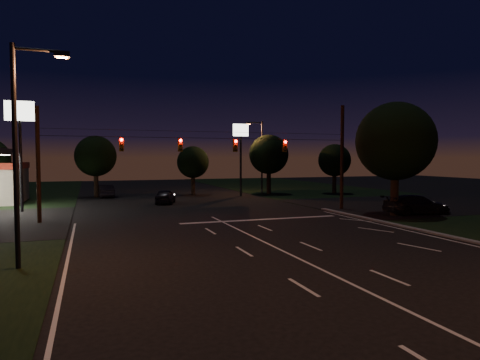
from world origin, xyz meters
name	(u,v)px	position (x,y,z in m)	size (l,w,h in m)	color
ground	(297,258)	(0.00, 0.00, 0.00)	(140.00, 140.00, 0.00)	black
cross_street_right	(408,205)	(20.00, 16.00, 0.00)	(20.00, 16.00, 0.02)	black
edge_line_left	(50,344)	(-9.70, -6.00, 0.01)	(0.14, 40.00, 0.01)	silver
center_line	(384,299)	(0.00, -6.00, 0.01)	(0.14, 40.00, 0.01)	silver
stop_bar	(261,219)	(3.00, 11.50, 0.01)	(12.00, 0.50, 0.01)	silver
utility_pole_right	(341,209)	(12.00, 15.00, 0.00)	(0.30, 0.30, 9.00)	black
utility_pole_left	(40,223)	(-12.00, 15.00, 0.00)	(0.28, 0.28, 8.00)	black
signal_span	(208,145)	(0.00, 14.96, 5.50)	(24.00, 0.40, 1.56)	black
pole_sign_left_near	(20,127)	(-14.00, 22.00, 6.98)	(2.20, 0.30, 9.10)	black
pole_sign_right	(241,143)	(8.00, 30.00, 6.24)	(1.80, 0.30, 8.40)	black
street_light_left	(22,139)	(-11.24, 2.00, 5.24)	(2.20, 0.35, 9.00)	black
street_light_right_far	(260,152)	(11.24, 32.00, 5.24)	(2.20, 0.35, 9.00)	black
tree_right_near	(394,142)	(13.53, 10.17, 5.68)	(6.00, 6.00, 8.76)	black
tree_far_b	(96,157)	(-7.98, 34.13, 4.61)	(4.60, 4.60, 6.98)	black
tree_far_c	(193,163)	(3.02, 33.10, 3.90)	(3.80, 3.80, 5.86)	black
tree_far_d	(269,155)	(12.02, 31.13, 4.83)	(4.80, 4.80, 7.30)	black
tree_far_e	(334,161)	(20.02, 29.11, 4.11)	(4.00, 4.00, 6.18)	black
car_oncoming_a	(165,196)	(-1.74, 24.69, 0.70)	(1.66, 4.13, 1.41)	black
car_oncoming_b	(105,191)	(-7.04, 33.92, 0.71)	(1.51, 4.32, 1.42)	black
car_cross	(417,205)	(15.66, 10.00, 0.77)	(2.16, 5.31, 1.54)	black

